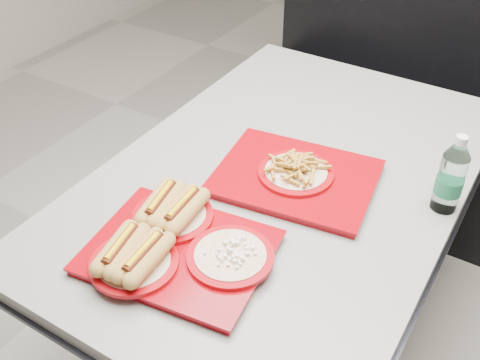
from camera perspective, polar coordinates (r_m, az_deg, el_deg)
The scene contains 6 objects.
ground at distance 2.08m, azimuth 3.60°, elevation -15.86°, with size 6.00×6.00×0.00m, color #9E998E.
diner_table at distance 1.65m, azimuth 4.38°, elevation -3.75°, with size 0.92×1.42×0.75m.
booth_bench at distance 2.60m, azimuth 15.74°, elevation 7.05°, with size 1.30×0.57×1.35m.
tray_near at distance 1.29m, azimuth -6.82°, elevation -6.35°, with size 0.44×0.37×0.09m.
tray_far at distance 1.50m, azimuth 5.68°, elevation 0.57°, with size 0.45×0.38×0.08m.
water_bottle at distance 1.46m, azimuth 20.62°, elevation 0.18°, with size 0.07×0.07×0.21m.
Camera 1 is at (0.54, -1.11, 1.68)m, focal length 42.00 mm.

